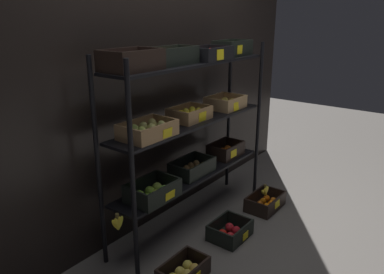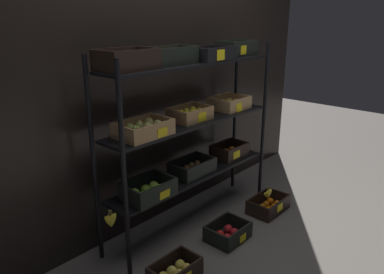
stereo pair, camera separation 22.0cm
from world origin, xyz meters
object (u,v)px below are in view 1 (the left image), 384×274
object	(u,v)px
display_rack	(190,116)
banana_bunch_loose	(265,191)
crate_ground_tangerine	(265,203)
crate_ground_apple_gold	(184,273)
crate_ground_apple_red	(230,232)

from	to	relation	value
display_rack	banana_bunch_loose	bearing A→B (deg)	-33.26
display_rack	banana_bunch_loose	size ratio (longest dim) A/B	12.60
crate_ground_tangerine	banana_bunch_loose	size ratio (longest dim) A/B	2.76
crate_ground_tangerine	crate_ground_apple_gold	bearing A→B (deg)	-179.26
crate_ground_apple_gold	crate_ground_tangerine	world-z (taller)	crate_ground_tangerine
crate_ground_apple_gold	crate_ground_tangerine	xyz separation A→B (m)	(1.21, 0.02, -0.00)
crate_ground_apple_red	crate_ground_tangerine	size ratio (longest dim) A/B	0.85
crate_ground_apple_red	crate_ground_tangerine	bearing A→B (deg)	-0.34
crate_ground_apple_gold	crate_ground_tangerine	size ratio (longest dim) A/B	0.91
crate_ground_apple_red	crate_ground_tangerine	distance (m)	0.60
crate_ground_apple_gold	banana_bunch_loose	bearing A→B (deg)	0.46
crate_ground_tangerine	banana_bunch_loose	world-z (taller)	banana_bunch_loose
crate_ground_apple_red	banana_bunch_loose	distance (m)	0.59
display_rack	crate_ground_tangerine	xyz separation A→B (m)	(0.62, -0.39, -0.90)
crate_ground_apple_red	banana_bunch_loose	xyz separation A→B (m)	(0.58, -0.01, 0.13)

